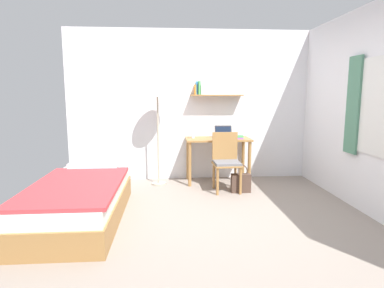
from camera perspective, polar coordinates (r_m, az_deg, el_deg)
The scene contains 11 objects.
ground_plane at distance 3.94m, azimuth 2.89°, elevation -13.45°, with size 5.28×5.28×0.00m, color gray.
wall_back at distance 5.66m, azimuth 0.48°, elevation 6.88°, with size 4.40×0.27×2.60m.
wall_right at distance 4.39m, azimuth 30.34°, elevation 5.17°, with size 0.10×4.40×2.60m.
bed at distance 4.10m, azimuth -19.32°, elevation -9.47°, with size 0.98×2.02×0.54m.
desk at distance 5.45m, azimuth 4.62°, elevation -0.47°, with size 1.09×0.55×0.76m.
desk_chair at distance 5.01m, azimuth 6.12°, elevation -2.77°, with size 0.43×0.42×0.91m.
standing_lamp at distance 5.25m, azimuth -6.19°, elevation 8.79°, with size 0.43×0.43×1.68m.
laptop at distance 5.47m, azimuth 5.65°, elevation 1.63°, with size 0.30×0.22×0.21m.
water_bottle at distance 5.40m, azimuth 0.18°, elevation 2.17°, with size 0.05×0.05×0.22m, color silver.
book_stack at distance 5.45m, azimuth 8.30°, elevation 1.26°, with size 0.18×0.24×0.05m.
handbag at distance 5.01m, azimuth 8.69°, elevation -6.77°, with size 0.29×0.12×0.44m.
Camera 1 is at (-0.46, -3.62, 1.49)m, focal length 29.93 mm.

